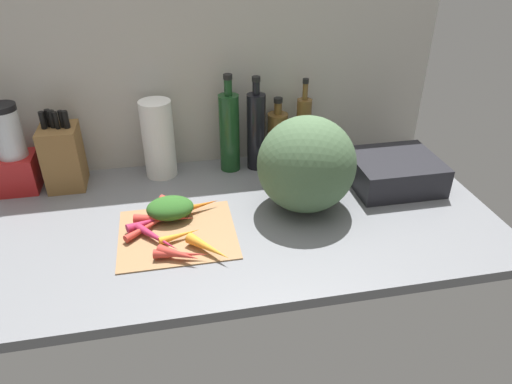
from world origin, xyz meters
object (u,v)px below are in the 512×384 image
at_px(carrot_8, 180,204).
at_px(knife_block, 63,156).
at_px(winter_squash, 307,165).
at_px(blender_appliance, 14,155).
at_px(carrot_5, 145,223).
at_px(paper_towel_roll, 158,139).
at_px(carrot_1, 180,235).
at_px(bottle_1, 256,131).
at_px(carrot_7, 181,254).
at_px(carrot_6, 193,207).
at_px(bottle_2, 277,136).
at_px(bottle_0, 229,132).
at_px(carrot_2, 151,225).
at_px(bottle_3, 303,129).
at_px(carrot_4, 209,248).
at_px(dish_rack, 394,172).
at_px(cutting_board, 177,233).
at_px(carrot_0, 164,219).
at_px(carrot_9, 179,254).
at_px(carrot_3, 157,238).

distance_m(carrot_8, knife_block, 0.43).
relative_size(winter_squash, blender_appliance, 1.01).
distance_m(carrot_5, paper_towel_roll, 0.35).
height_order(carrot_1, bottle_1, bottle_1).
xyz_separation_m(carrot_7, paper_towel_roll, (-0.04, 0.49, 0.11)).
distance_m(carrot_6, bottle_2, 0.45).
bearing_deg(carrot_7, bottle_0, 67.22).
bearing_deg(carrot_8, carrot_2, -134.00).
distance_m(paper_towel_roll, bottle_0, 0.24).
bearing_deg(bottle_0, bottle_3, 3.11).
bearing_deg(blender_appliance, bottle_1, 0.33).
height_order(carrot_4, dish_rack, dish_rack).
relative_size(cutting_board, carrot_5, 2.99).
bearing_deg(bottle_2, bottle_1, -158.83).
bearing_deg(cutting_board, paper_towel_roll, 94.96).
bearing_deg(bottle_2, winter_squash, -87.94).
bearing_deg(bottle_1, dish_rack, -26.82).
relative_size(carrot_7, paper_towel_roll, 0.54).
xyz_separation_m(carrot_0, blender_appliance, (-0.45, 0.30, 0.10)).
xyz_separation_m(carrot_4, carrot_8, (-0.06, 0.24, 0.00)).
bearing_deg(carrot_9, carrot_2, 114.17).
xyz_separation_m(carrot_1, carrot_5, (-0.09, 0.08, 0.00)).
bearing_deg(carrot_5, dish_rack, 7.40).
bearing_deg(carrot_2, carrot_3, -76.85).
bearing_deg(winter_squash, carrot_2, -175.63).
bearing_deg(bottle_1, carrot_9, -121.96).
distance_m(carrot_3, winter_squash, 0.48).
distance_m(carrot_2, bottle_1, 0.51).
bearing_deg(bottle_2, carrot_5, -143.30).
bearing_deg(winter_squash, cutting_board, -169.82).
relative_size(carrot_9, paper_towel_roll, 0.43).
relative_size(carrot_9, blender_appliance, 0.39).
bearing_deg(knife_block, bottle_2, 3.29).
height_order(carrot_8, paper_towel_roll, paper_towel_roll).
bearing_deg(bottle_2, carrot_9, -126.75).
bearing_deg(bottle_3, carrot_3, -142.03).
bearing_deg(winter_squash, carrot_7, -154.14).
relative_size(carrot_4, carrot_8, 1.12).
distance_m(cutting_board, carrot_4, 0.14).
relative_size(carrot_3, paper_towel_roll, 0.64).
xyz_separation_m(carrot_3, bottle_2, (0.44, 0.43, 0.08)).
bearing_deg(knife_block, dish_rack, -10.89).
relative_size(blender_appliance, dish_rack, 1.05).
bearing_deg(carrot_5, carrot_8, 38.97).
xyz_separation_m(carrot_5, bottle_1, (0.39, 0.32, 0.12)).
relative_size(carrot_1, carrot_6, 0.69).
bearing_deg(carrot_3, carrot_8, 65.66).
xyz_separation_m(cutting_board, winter_squash, (0.39, 0.07, 0.14)).
relative_size(cutting_board, carrot_9, 2.86).
bearing_deg(cutting_board, dish_rack, 11.61).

